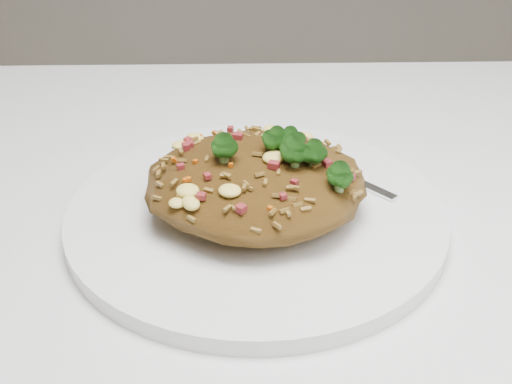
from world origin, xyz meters
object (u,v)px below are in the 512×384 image
at_px(fried_rice, 257,174).
at_px(fork, 325,167).
at_px(plate, 256,216).
at_px(dining_table, 308,360).

bearing_deg(fried_rice, fork, 46.12).
distance_m(plate, fried_rice, 0.04).
relative_size(plate, fork, 2.33).
height_order(plate, fried_rice, fried_rice).
relative_size(dining_table, plate, 4.04).
relative_size(dining_table, fried_rice, 7.12).
height_order(fried_rice, fork, fried_rice).
height_order(dining_table, fried_rice, fried_rice).
bearing_deg(plate, dining_table, -56.26).
bearing_deg(dining_table, fried_rice, 123.21).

